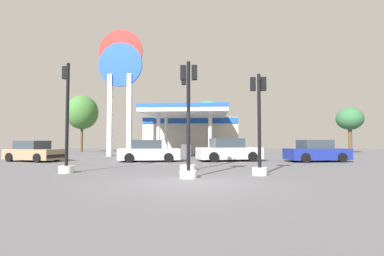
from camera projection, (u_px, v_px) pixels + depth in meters
name	position (u px, v px, depth m)	size (l,w,h in m)	color
ground_plane	(192.00, 183.00, 9.71)	(90.00, 90.00, 0.00)	#56565B
gas_station	(191.00, 133.00, 32.04)	(10.05, 13.02, 4.41)	beige
station_pole_sign	(120.00, 75.00, 27.09)	(4.15, 0.56, 11.88)	white
car_0	(33.00, 152.00, 19.88)	(4.26, 2.64, 1.42)	black
car_1	(149.00, 152.00, 19.76)	(4.36, 2.44, 1.47)	black
car_2	(229.00, 151.00, 20.26)	(4.74, 2.98, 1.58)	black
car_3	(316.00, 152.00, 19.64)	(4.37, 2.50, 1.47)	black
traffic_signal_0	(187.00, 141.00, 13.75)	(0.76, 0.76, 4.80)	silver
traffic_signal_1	(259.00, 133.00, 12.00)	(0.65, 0.66, 4.18)	silver
traffic_signal_2	(188.00, 131.00, 11.07)	(0.66, 0.69, 4.45)	silver
traffic_signal_3	(67.00, 136.00, 12.82)	(0.64, 0.68, 4.87)	silver
tree_0	(82.00, 112.00, 37.26)	(4.01, 4.01, 7.27)	brown
tree_1	(208.00, 114.00, 36.24)	(3.79, 3.79, 6.40)	brown
tree_2	(350.00, 119.00, 33.43)	(2.96, 2.96, 5.24)	brown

